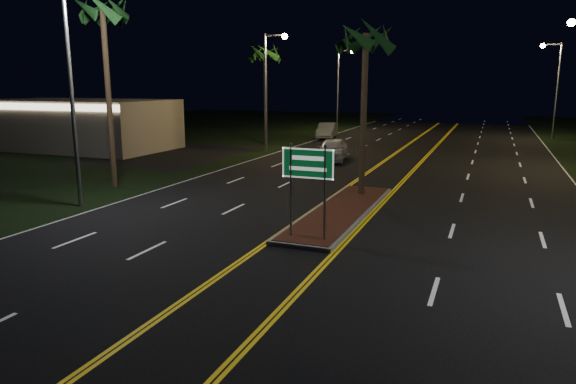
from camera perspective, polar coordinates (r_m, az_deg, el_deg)
The scene contains 14 objects.
ground at distance 15.14m, azimuth -1.43°, elevation -8.49°, with size 120.00×120.00×0.00m, color black.
grass_left at distance 52.36m, azimuth -21.42°, elevation 5.35°, with size 40.00×110.00×0.01m, color black.
median_island at distance 21.45m, azimuth 5.91°, elevation -2.15°, with size 2.25×10.25×0.17m.
highway_sign at distance 17.04m, azimuth 2.21°, elevation 2.20°, with size 1.80×0.08×3.20m.
commercial_building at distance 45.82m, azimuth -22.17°, elevation 6.98°, with size 15.00×8.12×4.00m.
streetlight_left_near at distance 23.51m, azimuth -22.39°, elevation 11.98°, with size 1.91×0.44×9.00m.
streetlight_left_mid at distance 40.43m, azimuth -2.01°, elevation 12.48°, with size 1.91×0.44×9.00m.
streetlight_left_far at distance 59.30m, azimuth 5.94°, elevation 12.26°, with size 1.91×0.44×9.00m.
streetlight_right_far at distance 55.27m, azimuth 27.42°, elevation 11.04°, with size 1.91×0.44×9.00m.
palm_median at distance 24.28m, azimuth 8.65°, elevation 16.53°, with size 2.40×2.40×8.30m.
palm_left_near at distance 27.95m, azimuth -19.91°, elevation 18.25°, with size 2.40×2.40×9.80m.
palm_left_far at distance 45.04m, azimuth -2.56°, elevation 15.08°, with size 2.40×2.40×8.80m.
car_near at distance 35.99m, azimuth 4.96°, elevation 4.93°, with size 2.34×5.46×1.82m, color silver.
car_far at distance 50.86m, azimuth 4.35°, elevation 6.96°, with size 2.26×5.27×1.76m, color #B0B5BA.
Camera 1 is at (5.58, -13.04, 5.29)m, focal length 32.00 mm.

